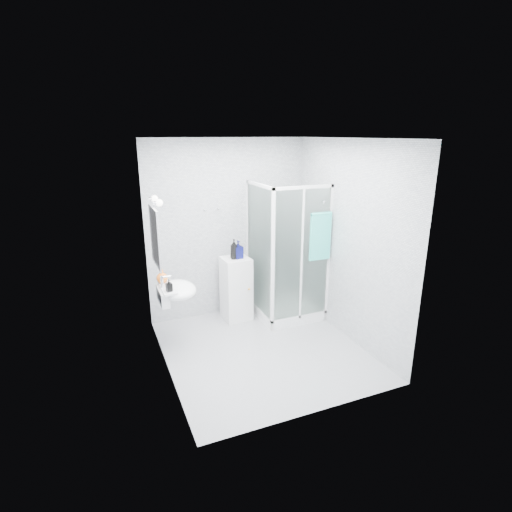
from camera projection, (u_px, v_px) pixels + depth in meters
name	position (u px, v px, depth m)	size (l,w,h in m)	color
room	(263.00, 252.00, 4.73)	(2.40, 2.60, 2.60)	silver
shower_enclosure	(284.00, 289.00, 5.90)	(0.90, 0.95, 2.00)	white
wall_basin	(175.00, 291.00, 4.91)	(0.46, 0.56, 0.35)	white
mirror	(155.00, 237.00, 4.63)	(0.02, 0.60, 0.70)	white
vanity_lights	(156.00, 201.00, 4.52)	(0.10, 0.40, 0.08)	silver
wall_hooks	(212.00, 209.00, 5.65)	(0.23, 0.06, 0.03)	silver
storage_cabinet	(236.00, 289.00, 5.86)	(0.40, 0.42, 0.94)	white
hand_towel	(320.00, 235.00, 5.41)	(0.31, 0.05, 0.66)	#35CBBA
shampoo_bottle_a	(234.00, 249.00, 5.65)	(0.11, 0.11, 0.29)	black
shampoo_bottle_b	(238.00, 249.00, 5.68)	(0.12, 0.12, 0.26)	#0D1052
soap_dispenser_orange	(162.00, 276.00, 4.96)	(0.14, 0.14, 0.18)	orange
soap_dispenser_black	(169.00, 285.00, 4.70)	(0.07, 0.07, 0.15)	black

